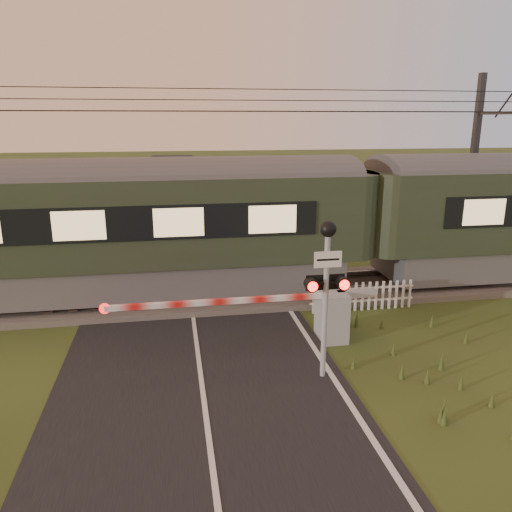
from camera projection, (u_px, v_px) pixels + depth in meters
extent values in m
plane|color=#2C3C17|center=(206.00, 418.00, 9.13)|extent=(160.00, 160.00, 0.00)
cube|color=black|center=(206.00, 418.00, 9.12)|extent=(6.00, 140.00, 0.02)
cube|color=#47423D|center=(190.00, 296.00, 15.29)|extent=(140.00, 3.40, 0.24)
cube|color=slate|center=(191.00, 297.00, 14.55)|extent=(140.00, 0.08, 0.14)
cube|color=slate|center=(189.00, 282.00, 15.92)|extent=(140.00, 0.08, 0.14)
cube|color=#2D2116|center=(190.00, 292.00, 15.25)|extent=(0.24, 2.20, 0.06)
cylinder|color=black|center=(184.00, 111.00, 13.56)|extent=(120.00, 0.02, 0.02)
cylinder|color=black|center=(183.00, 111.00, 14.13)|extent=(120.00, 0.02, 0.02)
cylinder|color=black|center=(183.00, 88.00, 13.68)|extent=(120.00, 0.02, 0.02)
cylinder|color=black|center=(183.00, 100.00, 13.76)|extent=(120.00, 0.02, 0.02)
cube|color=slate|center=(1.00, 281.00, 14.22)|extent=(19.71, 2.61, 0.98)
cube|color=gray|center=(332.00, 315.00, 12.31)|extent=(0.61, 0.95, 1.23)
cylinder|color=gray|center=(325.00, 315.00, 12.28)|extent=(0.13, 0.13, 1.23)
cube|color=gray|center=(357.00, 293.00, 12.27)|extent=(1.01, 0.18, 0.18)
cube|color=red|center=(219.00, 302.00, 11.72)|extent=(5.22, 0.12, 0.12)
cylinder|color=red|center=(105.00, 309.00, 11.29)|extent=(0.25, 0.04, 0.25)
cylinder|color=gray|center=(325.00, 309.00, 10.21)|extent=(0.11, 0.11, 3.06)
cube|color=white|center=(328.00, 259.00, 9.87)|extent=(0.56, 0.03, 0.33)
sphere|color=black|center=(328.00, 229.00, 9.77)|extent=(0.33, 0.33, 0.33)
cube|color=black|center=(326.00, 283.00, 10.06)|extent=(0.77, 0.06, 0.06)
cylinder|color=#FF140C|center=(313.00, 287.00, 9.84)|extent=(0.20, 0.02, 0.20)
cylinder|color=#FF140C|center=(345.00, 285.00, 9.94)|extent=(0.20, 0.02, 0.20)
cube|color=black|center=(325.00, 282.00, 10.11)|extent=(0.82, 0.02, 0.33)
cube|color=silver|center=(362.00, 301.00, 14.23)|extent=(3.08, 0.04, 0.06)
cube|color=silver|center=(363.00, 288.00, 14.13)|extent=(3.08, 0.04, 0.06)
cube|color=#2D2D30|center=(472.00, 172.00, 18.29)|extent=(0.22, 0.22, 6.85)
cube|color=#2D2D30|center=(499.00, 113.00, 16.65)|extent=(0.10, 2.40, 0.10)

